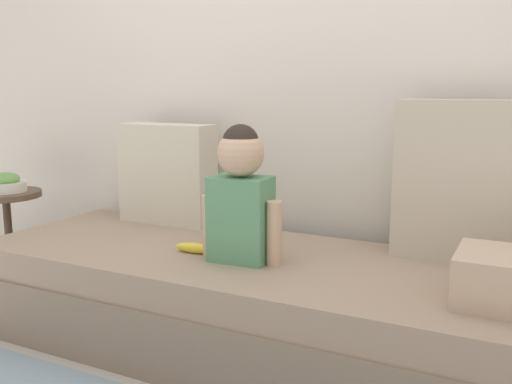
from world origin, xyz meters
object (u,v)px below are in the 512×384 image
at_px(couch, 262,305).
at_px(throw_pillow_left, 167,174).
at_px(banana, 195,248).
at_px(throw_pillow_right, 459,181).
at_px(fruit_bowl, 5,184).
at_px(side_table, 7,213).
at_px(toddler, 241,193).

distance_m(couch, throw_pillow_left, 0.84).
height_order(throw_pillow_left, banana, throw_pillow_left).
relative_size(throw_pillow_right, fruit_bowl, 2.75).
height_order(couch, throw_pillow_right, throw_pillow_right).
bearing_deg(couch, fruit_bowl, 175.74).
bearing_deg(side_table, toddler, -7.07).
xyz_separation_m(throw_pillow_left, toddler, (0.60, -0.38, 0.02)).
bearing_deg(couch, side_table, 175.74).
bearing_deg(throw_pillow_right, toddler, -151.93).
bearing_deg(side_table, throw_pillow_left, 12.40).
bearing_deg(fruit_bowl, throw_pillow_left, 12.40).
relative_size(couch, fruit_bowl, 11.03).
distance_m(throw_pillow_right, toddler, 0.81).
bearing_deg(toddler, side_table, 172.93).
xyz_separation_m(banana, side_table, (-1.29, 0.19, -0.03)).
xyz_separation_m(throw_pillow_left, side_table, (-0.89, -0.19, -0.24)).
distance_m(throw_pillow_left, toddler, 0.71).
bearing_deg(toddler, couch, 51.85).
distance_m(throw_pillow_left, side_table, 0.94).
relative_size(banana, side_table, 0.35).
xyz_separation_m(side_table, fruit_bowl, (0.00, 0.00, 0.16)).
xyz_separation_m(couch, throw_pillow_right, (0.66, 0.31, 0.49)).
relative_size(couch, banana, 14.04).
bearing_deg(throw_pillow_left, banana, -43.70).
bearing_deg(toddler, fruit_bowl, 172.93).
relative_size(throw_pillow_right, toddler, 1.17).
xyz_separation_m(couch, side_table, (-1.54, 0.11, 0.18)).
xyz_separation_m(throw_pillow_left, throw_pillow_right, (1.31, 0.00, 0.06)).
distance_m(couch, fruit_bowl, 1.58).
bearing_deg(throw_pillow_left, throw_pillow_right, 0.00).
height_order(toddler, side_table, toddler).
xyz_separation_m(throw_pillow_right, side_table, (-2.20, -0.19, -0.31)).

